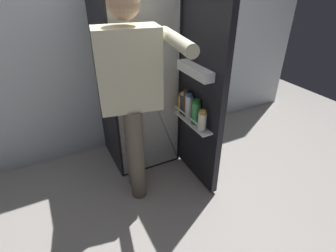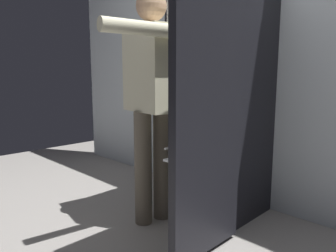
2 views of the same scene
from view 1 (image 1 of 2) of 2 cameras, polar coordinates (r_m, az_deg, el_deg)
ground_plane at (r=2.39m, az=-1.02°, el=-12.32°), size 5.97×5.97×0.00m
kitchen_wall at (r=2.58m, az=-10.53°, el=23.33°), size 4.40×0.10×2.65m
refrigerator at (r=2.36m, az=-5.81°, el=10.03°), size 0.64×1.12×1.62m
person at (r=1.86m, az=-7.94°, el=8.38°), size 0.53×0.77×1.57m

